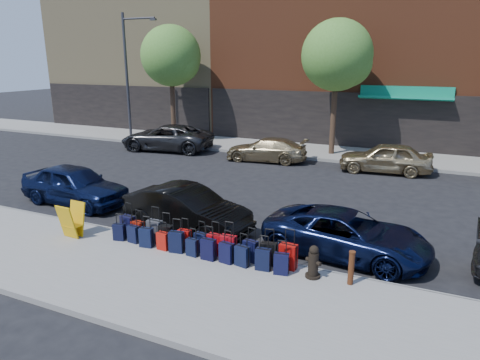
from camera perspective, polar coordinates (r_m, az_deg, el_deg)
The scene contains 40 objects.
ground at distance 16.26m, azimuth 2.95°, elevation -3.30°, with size 120.00×120.00×0.00m, color black.
sidewalk_near at distance 10.94m, azimuth -9.91°, elevation -13.11°, with size 60.00×4.00×0.15m, color gray.
sidewalk_far at distance 25.50m, azimuth 11.20°, elevation 3.66°, with size 60.00×4.00×0.15m, color gray.
curb_near at distance 12.47m, azimuth -4.68°, elevation -9.13°, with size 60.00×0.08×0.15m, color gray.
curb_far at distance 23.58m, azimuth 10.05°, elevation 2.73°, with size 60.00×0.08×0.15m, color gray.
building_left at distance 38.93m, azimuth -9.99°, elevation 19.53°, with size 15.00×12.12×16.00m.
tree_left at distance 28.38m, azimuth -8.96°, elevation 15.83°, with size 3.80×3.80×7.27m.
tree_center at distance 24.33m, azimuth 13.13°, elevation 15.65°, with size 3.80×3.80×7.27m.
streetlight at distance 29.53m, azimuth -14.60°, elevation 14.06°, with size 2.59×0.18×8.00m.
suitcase_front_0 at distance 13.36m, azimuth -14.69°, elevation -5.97°, with size 0.47×0.30×1.06m.
suitcase_front_1 at distance 13.10m, azimuth -13.45°, elevation -6.54°, with size 0.39×0.24×0.91m.
suitcase_front_2 at distance 12.80m, azimuth -11.26°, elevation -6.70°, with size 0.45×0.26×1.07m.
suitcase_front_3 at distance 12.57m, azimuth -9.82°, elevation -7.22°, with size 0.42×0.26×0.96m.
suitcase_front_4 at distance 12.29m, azimuth -7.41°, elevation -7.80°, with size 0.36×0.20×0.88m.
suitcase_front_5 at distance 12.01m, azimuth -5.23°, elevation -8.30°, with size 0.40×0.26×0.89m.
suitcase_front_6 at distance 11.85m, azimuth -3.41°, elevation -8.54°, with size 0.40×0.23×0.93m.
suitcase_front_7 at distance 11.61m, azimuth -1.57°, elevation -8.89°, with size 0.42×0.23×1.02m.
suitcase_front_8 at distance 11.45m, azimuth 1.40°, elevation -9.43°, with size 0.41×0.27×0.93m.
suitcase_front_9 at distance 11.28m, azimuth 3.84°, elevation -9.78°, with size 0.43×0.28×0.98m.
suitcase_front_10 at distance 11.13m, azimuth 6.44°, elevation -10.07°, with size 0.46×0.28×1.06m.
suitcase_back_0 at distance 13.21m, azimuth -15.80°, elevation -6.68°, with size 0.37×0.26×0.81m.
suitcase_back_1 at distance 12.94m, azimuth -14.00°, elevation -7.00°, with size 0.37×0.24×0.82m.
suitcase_back_2 at distance 12.56m, azimuth -12.38°, elevation -7.48°, with size 0.40×0.27×0.90m.
suitcase_back_3 at distance 12.31m, azimuth -10.21°, elevation -8.00°, with size 0.36×0.22×0.82m.
suitcase_back_4 at distance 12.08m, azimuth -8.47°, elevation -8.16°, with size 0.43×0.29×0.96m.
suitcase_back_5 at distance 11.83m, azimuth -6.38°, elevation -8.91°, with size 0.34×0.21×0.78m.
suitcase_back_6 at distance 11.57m, azimuth -4.23°, elevation -9.18°, with size 0.40×0.24×0.93m.
suitcase_back_7 at distance 11.38m, azimuth -1.80°, elevation -9.67°, with size 0.40×0.27×0.89m.
suitcase_back_8 at distance 11.21m, azimuth 0.30°, elevation -10.09°, with size 0.40×0.28×0.88m.
suitcase_back_9 at distance 11.03m, azimuth 3.10°, elevation -10.51°, with size 0.40×0.26×0.91m.
suitcase_back_10 at distance 10.87m, azimuth 5.53°, elevation -11.05°, with size 0.40×0.28×0.87m.
fire_hydrant at distance 10.78m, azimuth 9.76°, elevation -10.81°, with size 0.43×0.38×0.84m.
bollard at distance 10.62m, azimuth 14.61°, elevation -11.21°, with size 0.16×0.16×0.85m.
display_rack at distance 13.81m, azimuth -21.50°, elevation -5.06°, with size 0.61×0.67×1.04m.
car_near_0 at distance 17.28m, azimuth -21.16°, elevation -0.61°, with size 1.77×4.41×1.50m, color #0D163A.
car_near_1 at distance 13.77m, azimuth -7.10°, elevation -3.89°, with size 1.50×4.29×1.41m, color black.
car_near_2 at distance 12.34m, azimuth 14.01°, elevation -7.01°, with size 2.11×4.57×1.27m, color #0B1333.
car_far_0 at distance 26.23m, azimuth -9.74°, elevation 5.61°, with size 2.55×5.53×1.54m, color #2E2E31.
car_far_1 at distance 23.07m, azimuth 3.52°, elevation 4.07°, with size 1.77×4.34×1.26m, color tan.
car_far_2 at distance 21.82m, azimuth 18.80°, elevation 2.84°, with size 1.73×4.30×1.47m, color tan.
Camera 1 is at (5.54, -14.33, 5.33)m, focal length 32.00 mm.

